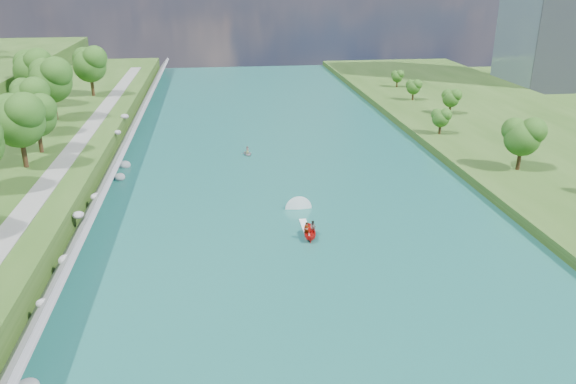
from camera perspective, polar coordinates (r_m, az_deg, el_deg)
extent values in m
plane|color=#2D5119|center=(60.91, 2.71, -7.84)|extent=(260.00, 260.00, 0.00)
cube|color=#17574A|center=(78.72, 0.18, -0.75)|extent=(55.00, 240.00, 0.10)
cube|color=slate|center=(79.13, -18.71, -0.46)|extent=(3.54, 236.00, 4.05)
ellipsoid|color=gray|center=(55.28, -23.67, -10.32)|extent=(1.14, 0.94, 0.86)
ellipsoid|color=gray|center=(62.57, -21.61, -6.48)|extent=(1.58, 1.42, 1.21)
ellipsoid|color=gray|center=(72.20, -20.55, -2.20)|extent=(1.40, 1.55, 0.81)
ellipsoid|color=gray|center=(78.64, -18.92, -0.45)|extent=(1.37, 1.64, 0.87)
ellipsoid|color=gray|center=(89.61, -16.72, 1.45)|extent=(1.62, 1.67, 1.25)
ellipsoid|color=gray|center=(95.59, -16.25, 2.63)|extent=(1.88, 1.75, 1.48)
ellipsoid|color=gray|center=(103.68, -16.91, 5.82)|extent=(1.12, 1.28, 0.83)
ellipsoid|color=gray|center=(114.44, -16.27, 7.37)|extent=(1.55, 1.60, 0.99)
cube|color=gray|center=(80.16, -23.51, 0.49)|extent=(3.00, 200.00, 0.10)
ellipsoid|color=#2B5115|center=(88.00, -25.67, 6.25)|extent=(7.66, 7.66, 12.76)
ellipsoid|color=#2B5115|center=(94.81, -24.20, 6.85)|extent=(6.53, 6.53, 10.88)
ellipsoid|color=#2B5115|center=(106.06, -24.72, 8.38)|extent=(7.01, 7.01, 11.69)
ellipsoid|color=#2B5115|center=(115.64, -22.94, 10.13)|extent=(8.32, 8.32, 13.86)
ellipsoid|color=#2B5115|center=(129.53, -24.44, 10.99)|extent=(8.38, 8.38, 13.97)
ellipsoid|color=#2B5115|center=(136.32, -19.47, 11.90)|extent=(7.83, 7.83, 13.05)
ellipsoid|color=#2B5115|center=(91.86, 22.68, 4.96)|extent=(5.78, 5.78, 9.64)
ellipsoid|color=#2B5115|center=(108.75, 15.26, 7.16)|extent=(3.46, 3.46, 5.76)
ellipsoid|color=#2B5115|center=(125.35, 16.23, 9.03)|extent=(3.82, 3.82, 6.37)
ellipsoid|color=#2B5115|center=(137.55, 12.63, 10.27)|extent=(3.47, 3.47, 5.78)
ellipsoid|color=#2B5115|center=(153.14, 11.05, 11.38)|extent=(3.15, 3.15, 5.24)
imported|color=red|center=(67.15, 2.20, -4.14)|extent=(1.68, 3.74, 1.40)
imported|color=#66605B|center=(66.49, 1.93, -3.86)|extent=(0.72, 0.51, 1.85)
imported|color=#66605B|center=(67.48, 2.56, -3.58)|extent=(0.92, 0.80, 1.62)
cube|color=white|center=(70.11, 1.79, -3.59)|extent=(0.90, 5.00, 0.06)
imported|color=gray|center=(98.19, -4.14, 3.94)|extent=(2.23, 2.86, 0.54)
imported|color=#66605B|center=(98.01, -4.15, 4.28)|extent=(0.63, 0.42, 1.26)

